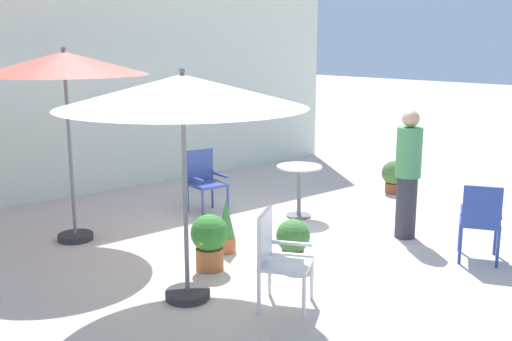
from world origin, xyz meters
name	(u,v)px	position (x,y,z in m)	size (l,w,h in m)	color
ground_plane	(273,237)	(0.00, 0.00, 0.00)	(60.00, 60.00, 0.00)	beige
villa_facade	(119,43)	(0.00, 3.85, 2.46)	(9.33, 0.30, 4.91)	silver
patio_umbrella_0	(64,66)	(-1.97, 1.58, 2.19)	(2.01, 2.01, 2.43)	#2D2D2D
patio_umbrella_1	(183,93)	(-1.90, -0.84, 2.01)	(2.33, 2.33, 2.24)	#2D2D2D
cafe_table_0	(299,182)	(0.92, 0.45, 0.52)	(0.64, 0.64, 0.75)	white
patio_chair_0	(481,218)	(1.19, -2.18, 0.53)	(0.64, 0.62, 0.92)	#294197
patio_chair_1	(204,178)	(0.04, 1.53, 0.53)	(0.50, 0.50, 0.93)	#35498F
patio_chair_2	(277,253)	(-1.35, -1.54, 0.53)	(0.66, 0.65, 0.92)	silver
potted_plant_0	(293,239)	(-0.46, -0.84, 0.29)	(0.39, 0.39, 0.53)	#B95538
potted_plant_1	(226,227)	(-0.79, -0.04, 0.32)	(0.23, 0.23, 0.67)	#C26542
potted_plant_2	(210,239)	(-1.27, -0.36, 0.35)	(0.41, 0.41, 0.63)	#AE6134
potted_plant_3	(394,175)	(3.11, 0.41, 0.30)	(0.41, 0.43, 0.55)	brown
standing_person	(408,173)	(1.30, -1.11, 0.85)	(0.41, 0.41, 1.65)	#33333D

